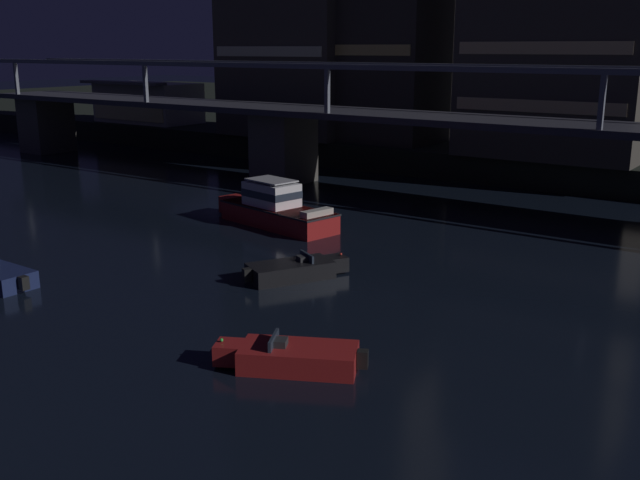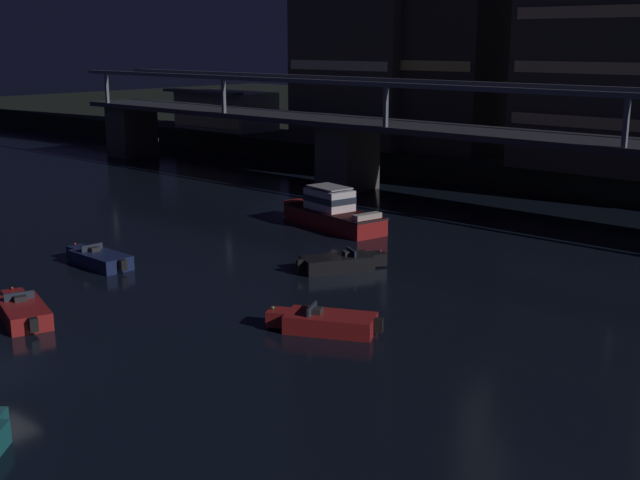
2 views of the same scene
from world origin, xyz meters
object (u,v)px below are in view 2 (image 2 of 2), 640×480
river_bridge (511,156)px  speedboat_near_center (340,262)px  waterfront_pavilion (225,110)px  speedboat_mid_right (99,259)px  tower_central (616,38)px  speedboat_far_left (23,311)px  speedboat_near_right (326,322)px  cabin_cruiser_near_left (332,212)px

river_bridge → speedboat_near_center: size_ratio=20.27×
waterfront_pavilion → speedboat_mid_right: (34.33, -40.22, -4.02)m
tower_central → speedboat_mid_right: (-12.19, -40.53, -12.25)m
tower_central → speedboat_far_left: (-6.82, -48.06, -12.25)m
tower_central → speedboat_near_right: bearing=-83.6°
tower_central → speedboat_near_right: (4.50, -39.91, -12.25)m
speedboat_near_center → speedboat_far_left: bearing=-108.4°
river_bridge → waterfront_pavilion: size_ratio=8.00×
cabin_cruiser_near_left → speedboat_near_right: bearing=-49.6°
speedboat_mid_right → waterfront_pavilion: bearing=130.5°
waterfront_pavilion → speedboat_far_left: size_ratio=2.41×
speedboat_near_right → speedboat_near_center: bearing=126.8°
waterfront_pavilion → cabin_cruiser_near_left: (37.62, -23.84, -3.39)m
waterfront_pavilion → speedboat_near_center: size_ratio=2.53×
river_bridge → cabin_cruiser_near_left: (-6.89, -11.93, -3.27)m
river_bridge → speedboat_near_right: bearing=-76.8°
waterfront_pavilion → river_bridge: bearing=-15.0°
waterfront_pavilion → speedboat_near_right: (51.02, -39.59, -4.02)m
tower_central → speedboat_near_right: size_ratio=4.30×
tower_central → speedboat_mid_right: 44.06m
waterfront_pavilion → speedboat_near_right: 64.70m
waterfront_pavilion → speedboat_far_left: (39.69, -47.75, -4.02)m
tower_central → speedboat_near_right: 41.99m
speedboat_far_left → cabin_cruiser_near_left: bearing=94.9°
speedboat_near_center → speedboat_mid_right: (-10.72, -8.61, 0.00)m
speedboat_near_center → speedboat_mid_right: size_ratio=0.94×
cabin_cruiser_near_left → speedboat_near_center: cabin_cruiser_near_left is taller
waterfront_pavilion → speedboat_near_center: bearing=-35.1°
river_bridge → waterfront_pavilion: river_bridge is taller
speedboat_near_center → speedboat_mid_right: 13.75m
cabin_cruiser_near_left → speedboat_mid_right: cabin_cruiser_near_left is taller
speedboat_near_center → speedboat_far_left: (-5.36, -16.14, 0.00)m
speedboat_near_center → speedboat_mid_right: bearing=-141.2°
waterfront_pavilion → tower_central: bearing=0.4°
tower_central → speedboat_far_left: 50.07m
river_bridge → speedboat_far_left: bearing=-97.7°
tower_central → cabin_cruiser_near_left: (-8.89, -24.15, -11.62)m
tower_central → speedboat_far_left: size_ratio=4.12×
river_bridge → speedboat_near_center: river_bridge is taller
river_bridge → speedboat_near_center: 20.09m
tower_central → cabin_cruiser_near_left: size_ratio=2.27×
speedboat_far_left → tower_central: bearing=81.9°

